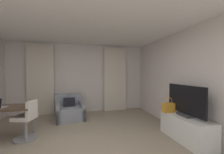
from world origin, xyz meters
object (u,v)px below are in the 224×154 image
Objects in this scene: armchair at (70,111)px; tv_flatscreen at (185,101)px; tv_console at (186,128)px; handbag_primary at (169,107)px; desk_chair at (26,122)px; desk at (1,110)px.

tv_flatscreen reaches higher than armchair.
tv_console is 3.35× the size of handbag_primary.
tv_flatscreen is at bearing -67.59° from handbag_primary.
tv_flatscreen is at bearing 90.00° from tv_console.
tv_console is at bearing -14.62° from desk_chair.
tv_console is 1.12× the size of tv_flatscreen.
handbag_primary reaches higher than armchair.
tv_console is at bearing -14.24° from desk.
tv_flatscreen reaches higher than desk_chair.
armchair is 0.90× the size of tv_flatscreen.
desk_chair is 0.80× the size of tv_flatscreen.
tv_console is (3.45, -0.90, -0.12)m from desk_chair.
handbag_primary is at bearing -8.98° from desk.
handbag_primary reaches higher than desk.
desk is (-1.41, -1.18, 0.42)m from armchair.
desk_chair is (-0.88, -1.29, 0.13)m from armchair.
tv_flatscreen is at bearing -13.87° from desk.
tv_flatscreen reaches higher than handbag_primary.
desk is 1.02× the size of tv_console.
handbag_primary is at bearing -8.53° from desk_chair.
handbag_primary is (3.83, -0.60, -0.02)m from desk.
desk_chair is 0.71× the size of tv_console.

